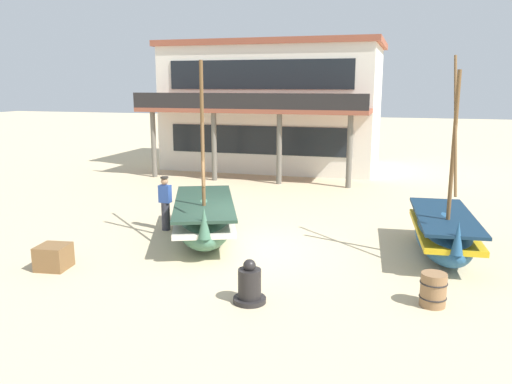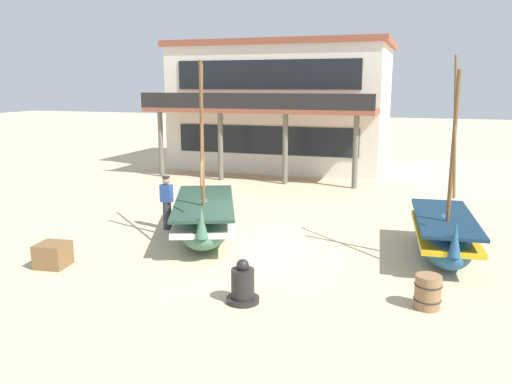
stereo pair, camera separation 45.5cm
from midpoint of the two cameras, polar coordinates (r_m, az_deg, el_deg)
The scene contains 8 objects.
ground_plane at distance 14.25m, azimuth -2.08°, elevation -6.32°, with size 120.00×120.00×0.00m, color #CCB78E.
fishing_boat_near_left at distance 14.28m, azimuth 19.25°, elevation -4.31°, with size 1.77×4.17×5.16m.
fishing_boat_centre_large at distance 15.01m, azimuth -6.63°, elevation -2.90°, with size 3.27×4.89×5.07m.
fisherman_by_hull at distance 16.11m, azimuth -10.84°, elevation -1.30°, with size 0.38×0.26×1.68m.
capstan_winch at distance 10.79m, azimuth -1.95°, elevation -10.37°, with size 0.69×0.69×0.93m.
wooden_barrel at distance 11.15m, azimuth 17.97°, elevation -10.29°, with size 0.56×0.56×0.70m.
cargo_crate at distance 13.69m, azimuth -22.47°, elevation -6.69°, with size 0.72×0.72×0.60m, color brown.
harbor_building_main at distance 28.38m, azimuth 1.61°, elevation 9.60°, with size 11.41×8.87×6.63m.
Camera 1 is at (4.14, -12.88, 4.44)m, focal length 36.01 mm.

